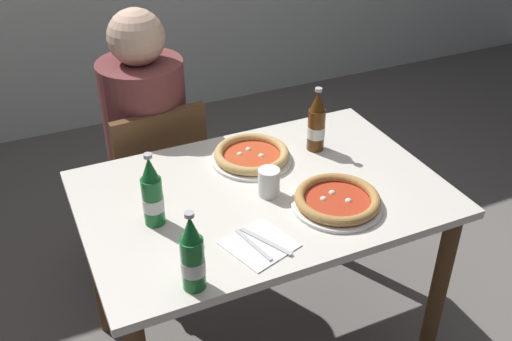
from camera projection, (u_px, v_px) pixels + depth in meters
The scene contains 10 objects.
dining_table_main at pixel (262, 218), 2.04m from camera, with size 1.20×0.80×0.75m.
chair_behind_table at pixel (156, 180), 2.52m from camera, with size 0.43×0.43×0.85m.
diner_seated at pixel (149, 154), 2.50m from camera, with size 0.34×0.34×1.21m.
pizza_margherita_near at pixel (337, 200), 1.89m from camera, with size 0.30×0.30×0.04m.
pizza_marinara_far at pixel (252, 155), 2.13m from camera, with size 0.29×0.29×0.04m.
beer_bottle_left at pixel (192, 257), 1.54m from camera, with size 0.07×0.07×0.25m.
beer_bottle_center at pixel (316, 124), 2.15m from camera, with size 0.07×0.07×0.25m.
beer_bottle_right at pixel (152, 195), 1.78m from camera, with size 0.07×0.07×0.25m.
napkin_with_cutlery at pixel (260, 244), 1.74m from camera, with size 0.23×0.23×0.01m.
paper_cup at pixel (269, 182), 1.93m from camera, with size 0.07×0.07×0.10m, color white.
Camera 1 is at (-0.70, -1.47, 1.87)m, focal length 41.42 mm.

